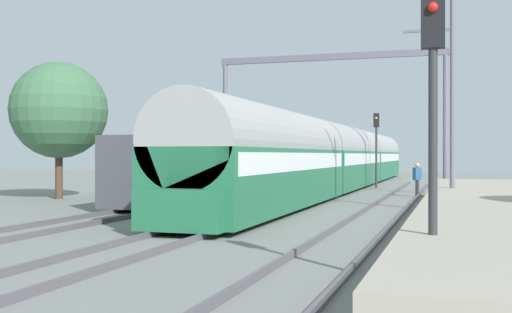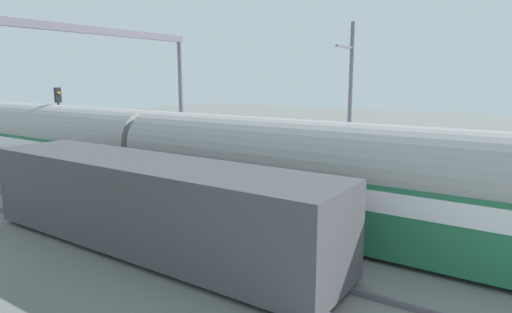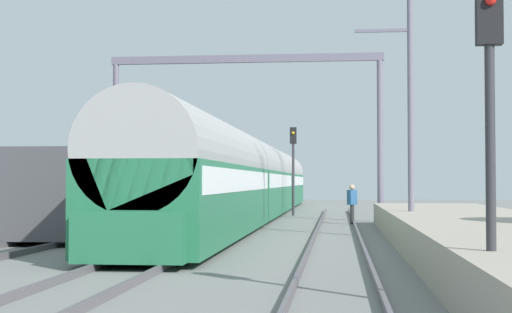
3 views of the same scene
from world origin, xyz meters
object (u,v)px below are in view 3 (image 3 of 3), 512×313
object	(u,v)px
railway_signal_near	(490,99)
railway_signal_far	(293,159)
freight_car	(100,192)
passenger_train	(255,179)
catenary_gantry	(245,101)
person_crossing	(352,201)

from	to	relation	value
railway_signal_near	railway_signal_far	xyz separation A→B (m)	(-4.55, 31.00, 0.07)
railway_signal_near	freight_car	bearing A→B (deg)	123.35
passenger_train	railway_signal_far	distance (m)	2.86
railway_signal_near	passenger_train	bearing A→B (deg)	102.49
railway_signal_near	catenary_gantry	distance (m)	26.00
passenger_train	catenary_gantry	size ratio (longest dim) A/B	3.78
passenger_train	freight_car	size ratio (longest dim) A/B	3.78
person_crossing	railway_signal_far	bearing A→B (deg)	66.92
person_crossing	railway_signal_far	xyz separation A→B (m)	(-3.04, 8.24, 2.07)
freight_car	railway_signal_near	world-z (taller)	railway_signal_near
freight_car	catenary_gantry	world-z (taller)	catenary_gantry
catenary_gantry	freight_car	bearing A→B (deg)	-116.37
freight_car	railway_signal_near	distance (m)	19.66
railway_signal_far	person_crossing	bearing A→B (deg)	-69.77
person_crossing	freight_car	bearing A→B (deg)	171.31
person_crossing	railway_signal_near	bearing A→B (deg)	-129.50
railway_signal_near	catenary_gantry	world-z (taller)	catenary_gantry
freight_car	railway_signal_far	distance (m)	15.98
passenger_train	catenary_gantry	distance (m)	5.56
catenary_gantry	railway_signal_far	bearing A→B (deg)	72.15
freight_car	railway_signal_far	world-z (taller)	railway_signal_far
railway_signal_near	railway_signal_far	world-z (taller)	railway_signal_far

